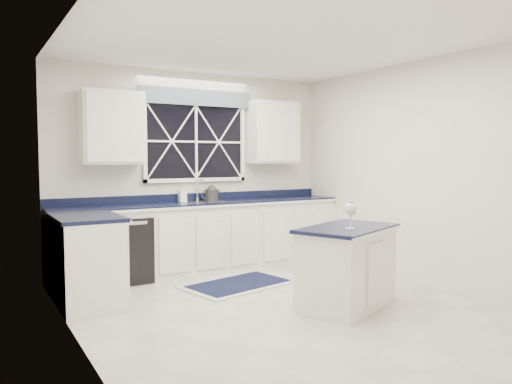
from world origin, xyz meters
TOP-DOWN VIEW (x-y plane):
  - ground at (0.00, 0.00)m, footprint 4.50×4.50m
  - back_wall at (0.00, 2.25)m, footprint 4.00×0.10m
  - base_cabinets at (-0.33, 1.78)m, footprint 3.99×1.60m
  - countertop at (0.00, 1.95)m, footprint 3.98×0.64m
  - dishwasher at (-1.10, 1.95)m, footprint 0.60×0.58m
  - window at (0.00, 2.20)m, footprint 1.65×0.09m
  - upper_cabinets at (0.00, 2.08)m, footprint 3.10×0.34m
  - faucet at (0.00, 2.14)m, footprint 0.05×0.20m
  - island at (0.57, -0.29)m, footprint 1.29×1.05m
  - rug at (0.04, 1.06)m, footprint 1.44×1.05m
  - kettle at (0.15, 2.04)m, footprint 0.32×0.22m
  - wine_glass at (0.49, -0.42)m, footprint 0.12×0.12m
  - soap_bottle at (-0.22, 2.17)m, footprint 0.10×0.10m

SIDE VIEW (x-z plane):
  - ground at x=0.00m, z-range 0.00..0.00m
  - rug at x=0.04m, z-range 0.00..0.02m
  - dishwasher at x=-1.10m, z-range 0.00..0.82m
  - island at x=0.57m, z-range 0.00..0.84m
  - base_cabinets at x=-0.33m, z-range 0.00..0.90m
  - countertop at x=0.00m, z-range 0.90..0.94m
  - wine_glass at x=0.49m, z-range 0.89..1.16m
  - kettle at x=0.15m, z-range 0.93..1.16m
  - soap_bottle at x=-0.22m, z-range 0.94..1.16m
  - faucet at x=0.00m, z-range 0.95..1.25m
  - back_wall at x=0.00m, z-range 0.00..2.70m
  - window at x=0.00m, z-range 1.20..2.46m
  - upper_cabinets at x=0.00m, z-range 1.45..2.35m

